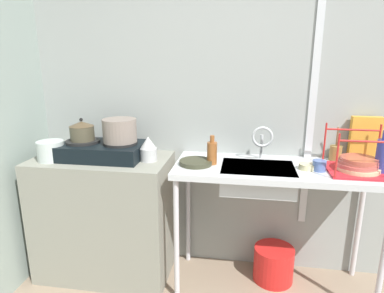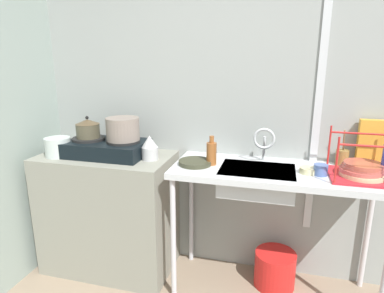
{
  "view_description": "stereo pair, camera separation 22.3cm",
  "coord_description": "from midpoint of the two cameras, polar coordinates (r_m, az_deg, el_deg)",
  "views": [
    {
      "loc": [
        -0.32,
        -0.71,
        1.6
      ],
      "look_at": [
        -0.66,
        1.42,
        1.02
      ],
      "focal_mm": 31.03,
      "sensor_mm": 36.0,
      "label": 1
    },
    {
      "loc": [
        -0.1,
        -0.66,
        1.6
      ],
      "look_at": [
        -0.66,
        1.42,
        1.02
      ],
      "focal_mm": 31.03,
      "sensor_mm": 36.0,
      "label": 2
    }
  ],
  "objects": [
    {
      "name": "cup_by_rack",
      "position": [
        2.19,
        18.37,
        -3.18
      ],
      "size": [
        0.08,
        0.08,
        0.07
      ],
      "primitive_type": "cylinder",
      "color": "#4F69A9",
      "rests_on": "counter_sink"
    },
    {
      "name": "percolator",
      "position": [
        2.3,
        -10.28,
        -0.47
      ],
      "size": [
        0.12,
        0.12,
        0.17
      ],
      "color": "#BABCBD",
      "rests_on": "counter_concrete"
    },
    {
      "name": "sink_basin",
      "position": [
        2.21,
        8.35,
        -5.41
      ],
      "size": [
        0.47,
        0.34,
        0.15
      ],
      "primitive_type": "cube",
      "color": "silver",
      "rests_on": "counter_sink"
    },
    {
      "name": "pot_on_right_burner",
      "position": [
        2.36,
        -14.99,
        2.65
      ],
      "size": [
        0.23,
        0.23,
        0.16
      ],
      "color": "gray",
      "rests_on": "stove"
    },
    {
      "name": "utensil_jar",
      "position": [
        2.45,
        21.1,
        -1.04
      ],
      "size": [
        0.08,
        0.08,
        0.24
      ],
      "color": "olive",
      "rests_on": "counter_sink"
    },
    {
      "name": "wall_metal_strip",
      "position": [
        2.39,
        17.85,
        11.03
      ],
      "size": [
        0.05,
        0.01,
        2.12
      ],
      "primitive_type": "cube",
      "color": "silver"
    },
    {
      "name": "pot_beside_stove",
      "position": [
        2.53,
        -25.47,
        -0.7
      ],
      "size": [
        0.18,
        0.18,
        0.14
      ],
      "color": "silver",
      "rests_on": "counter_concrete"
    },
    {
      "name": "counter_concrete",
      "position": [
        2.64,
        -17.1,
        -11.4
      ],
      "size": [
        0.96,
        0.53,
        0.91
      ],
      "primitive_type": "cube",
      "color": "gray",
      "rests_on": "ground"
    },
    {
      "name": "faucet",
      "position": [
        2.29,
        9.28,
        1.34
      ],
      "size": [
        0.14,
        0.08,
        0.24
      ],
      "color": "silver",
      "rests_on": "counter_sink"
    },
    {
      "name": "bottle_by_sink",
      "position": [
        2.2,
        0.57,
        -1.06
      ],
      "size": [
        0.07,
        0.07,
        0.2
      ],
      "color": "brown",
      "rests_on": "counter_sink"
    },
    {
      "name": "small_bowl_on_drainboard",
      "position": [
        2.2,
        16.51,
        -3.37
      ],
      "size": [
        0.11,
        0.11,
        0.04
      ],
      "primitive_type": "cylinder",
      "color": "beige",
      "rests_on": "counter_sink"
    },
    {
      "name": "dish_rack",
      "position": [
        2.25,
        24.11,
        -2.92
      ],
      "size": [
        0.36,
        0.34,
        0.27
      ],
      "color": "red",
      "rests_on": "counter_sink"
    },
    {
      "name": "bucket_on_floor",
      "position": [
        2.63,
        11.37,
        -19.23
      ],
      "size": [
        0.29,
        0.29,
        0.26
      ],
      "primitive_type": "cylinder",
      "color": "red",
      "rests_on": "ground"
    },
    {
      "name": "pot_on_left_burner",
      "position": [
        2.49,
        -20.86,
        2.53
      ],
      "size": [
        0.17,
        0.17,
        0.16
      ],
      "color": "#4C4735",
      "rests_on": "stove"
    },
    {
      "name": "cereal_box",
      "position": [
        2.48,
        25.36,
        1.12
      ],
      "size": [
        0.2,
        0.06,
        0.31
      ],
      "primitive_type": "cube",
      "rotation": [
        0.0,
        0.0,
        -0.01
      ],
      "color": "gold",
      "rests_on": "counter_sink"
    },
    {
      "name": "counter_sink",
      "position": [
        2.24,
        11.55,
        -5.4
      ],
      "size": [
        1.35,
        0.53,
        0.91
      ],
      "color": "silver",
      "rests_on": "ground"
    },
    {
      "name": "bottle_by_rack",
      "position": [
        2.26,
        27.56,
        -1.47
      ],
      "size": [
        0.08,
        0.08,
        0.27
      ],
      "color": "#32398E",
      "rests_on": "counter_sink"
    },
    {
      "name": "wall_back",
      "position": [
        2.44,
        14.13,
        8.23
      ],
      "size": [
        4.55,
        0.1,
        2.65
      ],
      "primitive_type": "cube",
      "color": "#989D99",
      "rests_on": "ground"
    },
    {
      "name": "frying_pan",
      "position": [
        2.21,
        -2.24,
        -2.79
      ],
      "size": [
        0.22,
        0.22,
        0.03
      ],
      "primitive_type": "cylinder",
      "color": "#383927",
      "rests_on": "counter_sink"
    },
    {
      "name": "stove",
      "position": [
        2.45,
        -17.74,
        -0.61
      ],
      "size": [
        0.58,
        0.35,
        0.13
      ],
      "color": "black",
      "rests_on": "counter_concrete"
    }
  ]
}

